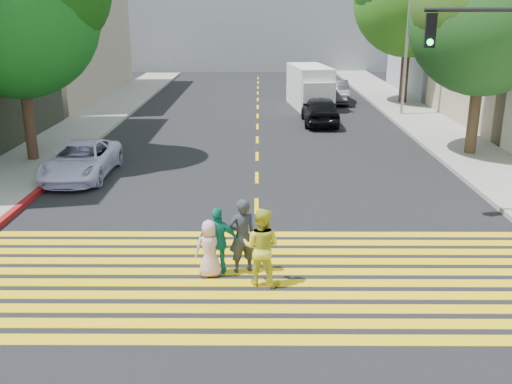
{
  "coord_description": "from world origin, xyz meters",
  "views": [
    {
      "loc": [
        0.06,
        -9.96,
        5.56
      ],
      "look_at": [
        0.0,
        3.0,
        1.4
      ],
      "focal_mm": 40.0,
      "sensor_mm": 36.0,
      "label": 1
    }
  ],
  "objects_px": {
    "pedestrian_man": "(242,236)",
    "tree_right_near": "(487,12)",
    "pedestrian_child": "(209,249)",
    "dark_car_parked": "(336,92)",
    "white_sedan": "(81,160)",
    "pedestrian_extra": "(218,241)",
    "tree_left": "(18,6)",
    "white_van": "(310,88)",
    "dark_car_near": "(320,110)",
    "silver_car": "(311,85)",
    "pedestrian_woman": "(261,247)"
  },
  "relations": [
    {
      "from": "tree_left",
      "to": "pedestrian_child",
      "type": "height_order",
      "value": "tree_left"
    },
    {
      "from": "white_van",
      "to": "silver_car",
      "type": "bearing_deg",
      "value": 77.29
    },
    {
      "from": "tree_right_near",
      "to": "white_sedan",
      "type": "distance_m",
      "value": 15.66
    },
    {
      "from": "silver_car",
      "to": "dark_car_parked",
      "type": "height_order",
      "value": "silver_car"
    },
    {
      "from": "tree_left",
      "to": "tree_right_near",
      "type": "height_order",
      "value": "tree_left"
    },
    {
      "from": "pedestrian_extra",
      "to": "silver_car",
      "type": "xyz_separation_m",
      "value": [
        4.4,
        27.31,
        -0.08
      ]
    },
    {
      "from": "tree_left",
      "to": "pedestrian_child",
      "type": "bearing_deg",
      "value": -52.52
    },
    {
      "from": "pedestrian_man",
      "to": "silver_car",
      "type": "xyz_separation_m",
      "value": [
        3.88,
        27.21,
        -0.16
      ]
    },
    {
      "from": "tree_left",
      "to": "pedestrian_extra",
      "type": "relative_size",
      "value": 5.49
    },
    {
      "from": "pedestrian_woman",
      "to": "white_van",
      "type": "distance_m",
      "value": 23.06
    },
    {
      "from": "tree_right_near",
      "to": "silver_car",
      "type": "relative_size",
      "value": 1.7
    },
    {
      "from": "pedestrian_child",
      "to": "dark_car_parked",
      "type": "relative_size",
      "value": 0.31
    },
    {
      "from": "tree_right_near",
      "to": "white_van",
      "type": "height_order",
      "value": "tree_right_near"
    },
    {
      "from": "pedestrian_man",
      "to": "pedestrian_child",
      "type": "bearing_deg",
      "value": -3.47
    },
    {
      "from": "pedestrian_child",
      "to": "dark_car_parked",
      "type": "bearing_deg",
      "value": -116.94
    },
    {
      "from": "silver_car",
      "to": "pedestrian_child",
      "type": "bearing_deg",
      "value": 78.17
    },
    {
      "from": "pedestrian_woman",
      "to": "white_sedan",
      "type": "distance_m",
      "value": 10.16
    },
    {
      "from": "dark_car_parked",
      "to": "pedestrian_man",
      "type": "bearing_deg",
      "value": -97.92
    },
    {
      "from": "tree_left",
      "to": "pedestrian_man",
      "type": "distance_m",
      "value": 13.39
    },
    {
      "from": "pedestrian_extra",
      "to": "white_van",
      "type": "xyz_separation_m",
      "value": [
        3.92,
        22.38,
        0.38
      ]
    },
    {
      "from": "pedestrian_extra",
      "to": "dark_car_near",
      "type": "distance_m",
      "value": 17.61
    },
    {
      "from": "tree_left",
      "to": "dark_car_parked",
      "type": "distance_m",
      "value": 20.38
    },
    {
      "from": "tree_left",
      "to": "dark_car_parked",
      "type": "relative_size",
      "value": 2.04
    },
    {
      "from": "pedestrian_man",
      "to": "pedestrian_extra",
      "type": "xyz_separation_m",
      "value": [
        -0.51,
        -0.1,
        -0.08
      ]
    },
    {
      "from": "tree_left",
      "to": "pedestrian_extra",
      "type": "bearing_deg",
      "value": -51.51
    },
    {
      "from": "pedestrian_man",
      "to": "dark_car_parked",
      "type": "distance_m",
      "value": 24.64
    },
    {
      "from": "pedestrian_man",
      "to": "pedestrian_child",
      "type": "xyz_separation_m",
      "value": [
        -0.7,
        -0.21,
        -0.21
      ]
    },
    {
      "from": "dark_car_near",
      "to": "silver_car",
      "type": "relative_size",
      "value": 0.89
    },
    {
      "from": "pedestrian_man",
      "to": "white_van",
      "type": "bearing_deg",
      "value": -118.54
    },
    {
      "from": "tree_left",
      "to": "pedestrian_woman",
      "type": "relative_size",
      "value": 5.0
    },
    {
      "from": "white_van",
      "to": "dark_car_near",
      "type": "bearing_deg",
      "value": -96.62
    },
    {
      "from": "pedestrian_extra",
      "to": "white_van",
      "type": "relative_size",
      "value": 0.29
    },
    {
      "from": "tree_left",
      "to": "dark_car_near",
      "type": "xyz_separation_m",
      "value": [
        11.59,
        7.57,
        -4.95
      ]
    },
    {
      "from": "pedestrian_woman",
      "to": "pedestrian_extra",
      "type": "xyz_separation_m",
      "value": [
        -0.93,
        0.47,
        -0.08
      ]
    },
    {
      "from": "pedestrian_child",
      "to": "dark_car_parked",
      "type": "xyz_separation_m",
      "value": [
        5.88,
        24.29,
        0.04
      ]
    },
    {
      "from": "dark_car_near",
      "to": "tree_right_near",
      "type": "bearing_deg",
      "value": 129.66
    },
    {
      "from": "pedestrian_extra",
      "to": "tree_right_near",
      "type": "bearing_deg",
      "value": -128.57
    },
    {
      "from": "pedestrian_man",
      "to": "pedestrian_extra",
      "type": "bearing_deg",
      "value": -8.89
    },
    {
      "from": "white_van",
      "to": "pedestrian_child",
      "type": "bearing_deg",
      "value": -107.55
    },
    {
      "from": "silver_car",
      "to": "dark_car_parked",
      "type": "relative_size",
      "value": 1.15
    },
    {
      "from": "tree_left",
      "to": "tree_right_near",
      "type": "xyz_separation_m",
      "value": [
        16.94,
        1.07,
        -0.21
      ]
    },
    {
      "from": "tree_right_near",
      "to": "white_van",
      "type": "distance_m",
      "value": 13.62
    },
    {
      "from": "pedestrian_woman",
      "to": "dark_car_parked",
      "type": "xyz_separation_m",
      "value": [
        4.76,
        24.66,
        -0.16
      ]
    },
    {
      "from": "tree_left",
      "to": "white_van",
      "type": "xyz_separation_m",
      "value": [
        11.54,
        12.8,
        -4.53
      ]
    },
    {
      "from": "tree_left",
      "to": "dark_car_parked",
      "type": "height_order",
      "value": "tree_left"
    },
    {
      "from": "white_sedan",
      "to": "pedestrian_extra",
      "type": "bearing_deg",
      "value": -55.02
    },
    {
      "from": "pedestrian_man",
      "to": "tree_right_near",
      "type": "bearing_deg",
      "value": -149.67
    },
    {
      "from": "pedestrian_man",
      "to": "tree_left",
      "type": "bearing_deg",
      "value": -69.23
    },
    {
      "from": "pedestrian_woman",
      "to": "dark_car_near",
      "type": "relative_size",
      "value": 0.4
    },
    {
      "from": "tree_left",
      "to": "pedestrian_woman",
      "type": "xyz_separation_m",
      "value": [
        8.55,
        -10.06,
        -4.83
      ]
    }
  ]
}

